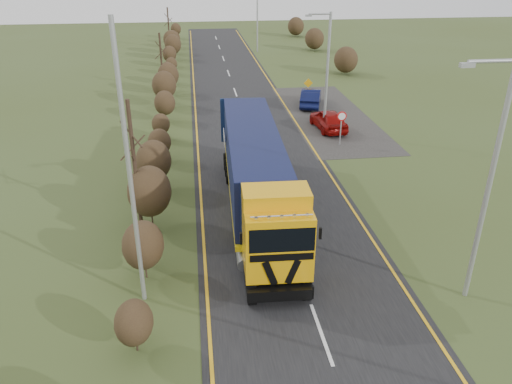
{
  "coord_description": "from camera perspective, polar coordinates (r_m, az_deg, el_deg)",
  "views": [
    {
      "loc": [
        -3.8,
        -16.54,
        11.48
      ],
      "look_at": [
        -1.25,
        3.42,
        1.78
      ],
      "focal_mm": 35.0,
      "sensor_mm": 36.0,
      "label": 1
    }
  ],
  "objects": [
    {
      "name": "car_blue_sedan",
      "position": [
        41.89,
        6.3,
        10.69
      ],
      "size": [
        2.71,
        4.64,
        1.44
      ],
      "primitive_type": "imported",
      "rotation": [
        0.0,
        0.0,
        2.85
      ],
      "color": "#090E33",
      "rests_on": "ground"
    },
    {
      "name": "lorry",
      "position": [
        23.11,
        0.01,
        2.26
      ],
      "size": [
        2.84,
        14.48,
        4.02
      ],
      "rotation": [
        0.0,
        0.0,
        -0.04
      ],
      "color": "black",
      "rests_on": "ground"
    },
    {
      "name": "layby",
      "position": [
        39.66,
        8.19,
        8.66
      ],
      "size": [
        6.0,
        18.0,
        0.02
      ],
      "primitive_type": "cube",
      "color": "#2B2926",
      "rests_on": "ground"
    },
    {
      "name": "car_red_hatchback",
      "position": [
        36.18,
        8.28,
        8.16
      ],
      "size": [
        2.1,
        4.4,
        1.45
      ],
      "primitive_type": "imported",
      "rotation": [
        0.0,
        0.0,
        3.23
      ],
      "color": "maroon",
      "rests_on": "ground"
    },
    {
      "name": "speed_sign",
      "position": [
        32.97,
        9.73,
        7.91
      ],
      "size": [
        0.63,
        0.1,
        2.29
      ],
      "color": "#9A9DA0",
      "rests_on": "ground"
    },
    {
      "name": "road",
      "position": [
        29.16,
        0.79,
        2.56
      ],
      "size": [
        8.0,
        120.0,
        0.02
      ],
      "primitive_type": "cube",
      "color": "black",
      "rests_on": "ground"
    },
    {
      "name": "streetlight_near",
      "position": [
        18.12,
        24.99,
        1.56
      ],
      "size": [
        1.86,
        0.18,
        8.73
      ],
      "color": "#9A9DA0",
      "rests_on": "ground"
    },
    {
      "name": "warning_board",
      "position": [
        42.97,
        5.97,
        11.78
      ],
      "size": [
        0.76,
        0.11,
        1.99
      ],
      "color": "#9A9DA0",
      "rests_on": "ground"
    },
    {
      "name": "lane_markings",
      "position": [
        28.88,
        0.88,
        2.36
      ],
      "size": [
        7.52,
        116.0,
        0.01
      ],
      "color": "gold",
      "rests_on": "road"
    },
    {
      "name": "hedgerow",
      "position": [
        26.44,
        -11.53,
        3.29
      ],
      "size": [
        2.24,
        102.04,
        6.05
      ],
      "color": "#302015",
      "rests_on": "ground"
    },
    {
      "name": "left_pole",
      "position": [
        16.69,
        -14.23,
        1.87
      ],
      "size": [
        0.16,
        0.16,
        9.9
      ],
      "primitive_type": "cylinder",
      "color": "#9A9DA0",
      "rests_on": "ground"
    },
    {
      "name": "streetlight_far",
      "position": [
        65.29,
        0.05,
        19.93
      ],
      "size": [
        1.89,
        0.18,
        8.88
      ],
      "color": "#9A9DA0",
      "rests_on": "ground"
    },
    {
      "name": "ground",
      "position": [
        20.49,
        4.73,
        -8.45
      ],
      "size": [
        160.0,
        160.0,
        0.0
      ],
      "primitive_type": "plane",
      "color": "#3C481E",
      "rests_on": "ground"
    },
    {
      "name": "streetlight_mid",
      "position": [
        34.53,
        8.01,
        13.7
      ],
      "size": [
        1.73,
        0.18,
        8.08
      ],
      "color": "#9A9DA0",
      "rests_on": "ground"
    }
  ]
}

